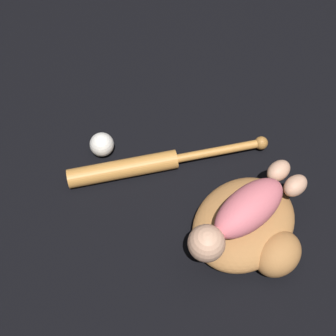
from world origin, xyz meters
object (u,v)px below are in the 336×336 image
(baby_figure, at_px, (244,212))
(baseball, at_px, (102,145))
(baseball_glove, at_px, (249,228))
(baseball_bat, at_px, (144,165))

(baby_figure, bearing_deg, baseball, -55.89)
(baseball_glove, relative_size, baseball, 5.17)
(baseball_glove, bearing_deg, baseball, -54.40)
(baseball_glove, height_order, baby_figure, baby_figure)
(baseball_glove, distance_m, baseball, 0.49)
(baby_figure, height_order, baseball_bat, baby_figure)
(baseball, bearing_deg, baseball_bat, 131.80)
(baseball_bat, bearing_deg, baseball, -48.20)
(baseball_glove, height_order, baseball, baseball_glove)
(baseball_bat, relative_size, baseball, 8.22)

